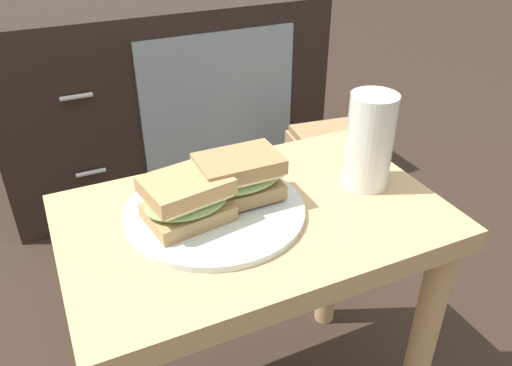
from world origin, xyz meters
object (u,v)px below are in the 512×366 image
Objects in this scene: sandwich_back at (239,177)px; beer_glass at (371,143)px; plate at (215,211)px; paper_bag at (329,178)px; tv_cabinet at (159,93)px; sandwich_front at (187,199)px.

beer_glass is at bearing -9.05° from sandwich_back.
plate reaches higher than paper_bag.
sandwich_back reaches higher than plate.
paper_bag is (0.34, -0.48, -0.14)m from tv_cabinet.
sandwich_front is at bearing -168.82° from sandwich_back.
sandwich_front is (-0.04, -0.01, 0.04)m from plate.
plate is 0.86× the size of paper_bag.
sandwich_back is 0.87× the size of beer_glass.
paper_bag is (0.50, 0.44, -0.31)m from plate.
sandwich_back is 0.72m from paper_bag.
sandwich_front is 0.79m from paper_bag.
beer_glass reaches higher than sandwich_back.
sandwich_back is at bearing -136.30° from paper_bag.
beer_glass is at bearing -118.02° from paper_bag.
sandwich_front is 0.09m from sandwich_back.
sandwich_back is (0.04, 0.01, 0.04)m from plate.
sandwich_back reaches higher than sandwich_front.
plate is at bearing -168.82° from sandwich_back.
sandwich_back reaches higher than paper_bag.
sandwich_back is at bearing 11.18° from plate.
plate is at bearing -138.31° from paper_bag.
tv_cabinet reaches higher than plate.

